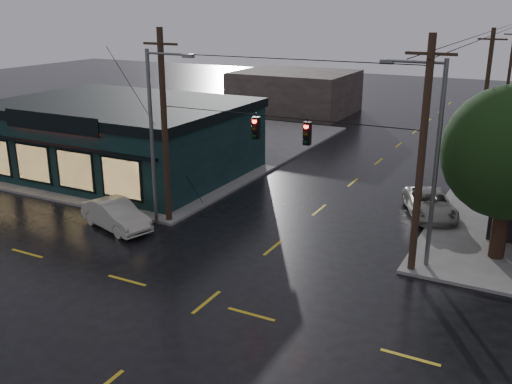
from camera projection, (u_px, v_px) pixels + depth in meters
The scene contains 14 objects.
ground_plane at pixel (206, 302), 22.47m from camera, with size 160.00×160.00×0.00m, color black.
sidewalk_nw at pixel (133, 143), 48.10m from camera, with size 28.00×28.00×0.15m, color slate.
pizza_shop at pixel (122, 136), 39.18m from camera, with size 16.30×12.34×4.90m.
corner_tree at pixel (510, 153), 24.67m from camera, with size 5.90×5.90×7.87m.
utility_pole_nw at pixel (169, 222), 30.81m from camera, with size 2.00×0.32×10.15m, color black, non-canonical shape.
utility_pole_ne at pixel (411, 271), 25.08m from camera, with size 2.00×0.32×10.15m, color black, non-canonical shape.
utility_pole_far_a at pixel (477, 160), 43.17m from camera, with size 2.00×0.32×9.65m, color black, non-canonical shape.
utility_pole_far_b at pixel (503, 116), 59.99m from camera, with size 2.00×0.32×9.15m, color black, non-canonical shape.
span_signal_assembly at pixel (281, 130), 26.12m from camera, with size 13.00×0.48×1.23m.
streetlight_nw at pixel (157, 225), 30.35m from camera, with size 5.40×0.30×9.15m, color slate, non-canonical shape.
streetlight_ne at pixel (426, 267), 25.44m from camera, with size 5.40×0.30×9.15m, color slate, non-canonical shape.
bg_building_west at pixel (295, 92), 61.62m from camera, with size 12.00×10.00×4.40m, color #362B27.
sedan_cream at pixel (116, 215), 29.68m from camera, with size 1.59×4.55×1.50m, color #B6B4A0.
suv_silver at pixel (430, 204), 31.48m from camera, with size 2.32×5.03×1.40m, color #A09E94.
Camera 1 is at (11.02, -16.80, 11.15)m, focal length 40.00 mm.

